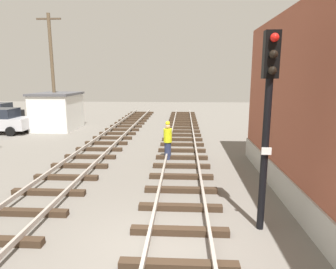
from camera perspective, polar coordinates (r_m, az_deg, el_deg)
name	(u,v)px	position (r m, az deg, el deg)	size (l,w,h in m)	color
ground_plane	(156,249)	(7.28, -2.29, -21.48)	(80.00, 80.00, 0.00)	slate
track_near_building	(179,245)	(7.19, 2.21, -20.76)	(2.50, 52.31, 0.32)	#38281C
signal_mast	(268,109)	(7.52, 18.87, 4.64)	(0.36, 0.40, 4.99)	black
control_hut	(57,111)	(23.61, -20.75, 4.30)	(3.00, 3.80, 2.76)	silver
utility_pole_far	(52,70)	(23.91, -21.60, 11.58)	(1.80, 0.24, 8.43)	brown
track_worker_foreground	(168,140)	(14.00, -0.05, -1.17)	(0.40, 0.40, 1.87)	#262D4C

